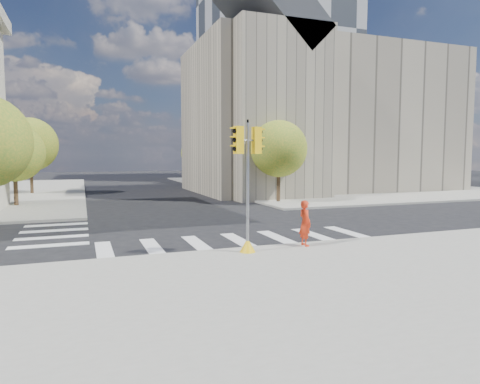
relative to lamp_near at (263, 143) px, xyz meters
name	(u,v)px	position (x,y,z in m)	size (l,w,h in m)	color
ground	(225,232)	(-8.00, -14.00, -4.58)	(160.00, 160.00, 0.00)	black
sidewalk_near	(377,310)	(-8.00, -25.00, -4.50)	(30.00, 14.00, 0.15)	gray
sidewalk_far_right	(315,185)	(12.00, 12.00, -4.50)	(28.00, 40.00, 0.15)	gray
civic_building	(313,118)	(7.59, 5.12, 2.68)	(26.00, 16.00, 19.39)	#A1967F
office_tower	(275,81)	(14.00, 28.00, 10.42)	(20.00, 18.00, 30.00)	#9EA0A3
tree_lw_mid	(14,152)	(-18.50, 0.00, -0.82)	(4.00, 4.00, 5.77)	#382616
tree_lw_far	(30,144)	(-18.50, 10.00, -0.04)	(4.80, 4.80, 6.95)	#382616
tree_re_near	(279,149)	(-0.50, -4.00, -0.53)	(4.20, 4.20, 6.16)	#382616
tree_re_mid	(227,147)	(-0.50, 8.00, -0.23)	(4.60, 4.60, 6.66)	#382616
tree_re_far	(197,153)	(-0.50, 20.00, -0.71)	(4.00, 4.00, 5.88)	#382616
lamp_near	(263,143)	(0.00, 0.00, 0.00)	(0.35, 0.18, 8.11)	black
lamp_far	(214,146)	(0.00, 14.00, 0.00)	(0.35, 0.18, 8.11)	black
traffic_signal	(248,197)	(-8.76, -18.84, -2.45)	(1.08, 0.56, 4.66)	yellow
photographer	(305,223)	(-6.33, -18.60, -3.56)	(0.63, 0.41, 1.73)	red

